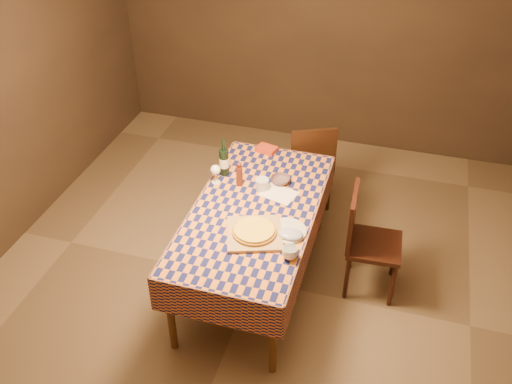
% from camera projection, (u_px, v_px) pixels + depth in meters
% --- Properties ---
extents(room, '(5.00, 5.10, 2.70)m').
position_uv_depth(room, '(254.00, 145.00, 4.05)').
color(room, brown).
rests_on(room, ground).
extents(dining_table, '(0.94, 1.84, 0.77)m').
position_uv_depth(dining_table, '(254.00, 217.00, 4.43)').
color(dining_table, brown).
rests_on(dining_table, ground).
extents(cutting_board, '(0.50, 0.50, 0.02)m').
position_uv_depth(cutting_board, '(254.00, 234.00, 4.14)').
color(cutting_board, '#A6824E').
rests_on(cutting_board, dining_table).
extents(pizza, '(0.43, 0.43, 0.03)m').
position_uv_depth(pizza, '(254.00, 231.00, 4.12)').
color(pizza, '#966419').
rests_on(pizza, cutting_board).
extents(pepper_mill, '(0.07, 0.07, 0.22)m').
position_uv_depth(pepper_mill, '(239.00, 175.00, 4.59)').
color(pepper_mill, '#4D1C12').
rests_on(pepper_mill, dining_table).
extents(bowl, '(0.18, 0.18, 0.05)m').
position_uv_depth(bowl, '(280.00, 180.00, 4.66)').
color(bowl, '#574049').
rests_on(bowl, dining_table).
extents(wine_glass, '(0.08, 0.08, 0.16)m').
position_uv_depth(wine_glass, '(215.00, 170.00, 4.61)').
color(wine_glass, white).
rests_on(wine_glass, dining_table).
extents(wine_bottle, '(0.09, 0.09, 0.33)m').
position_uv_depth(wine_bottle, '(224.00, 162.00, 4.71)').
color(wine_bottle, black).
rests_on(wine_bottle, dining_table).
extents(deli_tub, '(0.13, 0.13, 0.09)m').
position_uv_depth(deli_tub, '(262.00, 184.00, 4.58)').
color(deli_tub, silver).
rests_on(deli_tub, dining_table).
extents(takeout_container, '(0.20, 0.16, 0.04)m').
position_uv_depth(takeout_container, '(267.00, 149.00, 5.06)').
color(takeout_container, '#B23417').
rests_on(takeout_container, dining_table).
extents(white_plate, '(0.33, 0.33, 0.02)m').
position_uv_depth(white_plate, '(287.00, 231.00, 4.17)').
color(white_plate, silver).
rests_on(white_plate, dining_table).
extents(tumbler, '(0.15, 0.15, 0.09)m').
position_uv_depth(tumbler, '(290.00, 253.00, 3.92)').
color(tumbler, white).
rests_on(tumbler, dining_table).
extents(flour_patch, '(0.31, 0.27, 0.00)m').
position_uv_depth(flour_patch, '(279.00, 194.00, 4.55)').
color(flour_patch, white).
rests_on(flour_patch, dining_table).
extents(flour_bag, '(0.22, 0.20, 0.05)m').
position_uv_depth(flour_bag, '(290.00, 234.00, 4.11)').
color(flour_bag, '#9CA6C7').
rests_on(flour_bag, dining_table).
extents(chair_far, '(0.56, 0.56, 0.93)m').
position_uv_depth(chair_far, '(310.00, 161.00, 5.39)').
color(chair_far, black).
rests_on(chair_far, ground).
extents(chair_right, '(0.45, 0.44, 0.93)m').
position_uv_depth(chair_right, '(365.00, 236.00, 4.51)').
color(chair_right, black).
rests_on(chair_right, ground).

